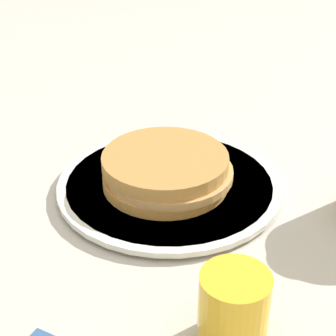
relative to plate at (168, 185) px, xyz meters
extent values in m
plane|color=#BCB7AD|center=(-0.01, 0.00, -0.01)|extent=(4.00, 4.00, 0.00)
cylinder|color=silver|center=(0.00, 0.00, 0.00)|extent=(0.27, 0.27, 0.01)
cylinder|color=silver|center=(0.00, 0.00, 0.00)|extent=(0.29, 0.29, 0.01)
cylinder|color=gold|center=(0.01, 0.00, 0.01)|extent=(0.16, 0.16, 0.01)
cylinder|color=tan|center=(0.01, 0.01, 0.02)|extent=(0.16, 0.16, 0.01)
cylinder|color=#B07F3E|center=(0.00, 0.00, 0.04)|extent=(0.16, 0.16, 0.02)
cylinder|color=yellow|center=(0.25, 0.04, 0.03)|extent=(0.06, 0.06, 0.07)
camera|label=1|loc=(0.61, -0.05, 0.39)|focal=60.00mm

